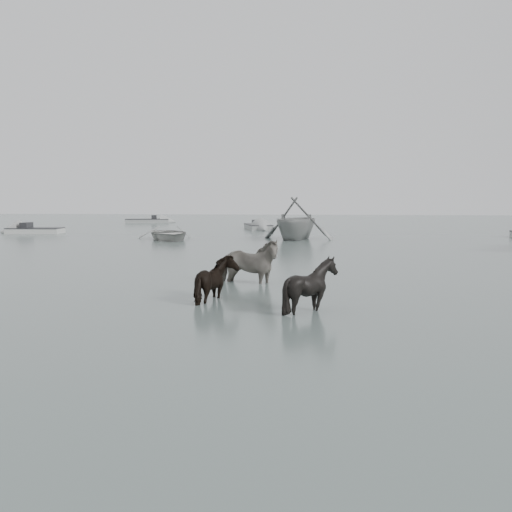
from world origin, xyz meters
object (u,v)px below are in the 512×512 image
object	(u,v)px
pony_pinto	(247,254)
rowboat_lead	(168,232)
pony_dark	(217,272)
pony_black	(311,279)

from	to	relation	value
pony_pinto	rowboat_lead	distance (m)	17.63
pony_dark	pony_black	size ratio (longest dim) A/B	0.96
pony_pinto	pony_black	xyz separation A→B (m)	(1.83, -3.81, -0.13)
pony_pinto	rowboat_lead	world-z (taller)	pony_pinto
pony_black	pony_dark	bearing A→B (deg)	60.61
pony_black	rowboat_lead	xyz separation A→B (m)	(-8.46, 20.14, -0.24)
pony_pinto	pony_dark	xyz separation A→B (m)	(-0.36, -2.75, -0.16)
pony_pinto	pony_dark	size ratio (longest dim) A/B	1.48
pony_black	rowboat_lead	size ratio (longest dim) A/B	0.32
pony_black	pony_pinto	bearing A→B (deg)	22.00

